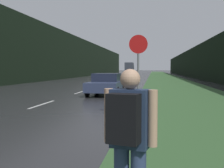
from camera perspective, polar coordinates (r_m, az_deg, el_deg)
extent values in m
cube|color=#33562D|center=(38.86, 11.47, 0.62)|extent=(6.00, 240.00, 0.02)
cube|color=silver|center=(13.58, -13.98, -4.02)|extent=(0.12, 3.00, 0.01)
cube|color=silver|center=(20.20, -6.42, -1.63)|extent=(0.12, 3.00, 0.01)
cube|color=black|center=(51.18, -9.21, 5.60)|extent=(2.00, 140.00, 7.82)
cube|color=black|center=(49.45, 17.84, 4.25)|extent=(2.00, 140.00, 5.53)
cylinder|color=slate|center=(9.68, 5.33, -0.30)|extent=(0.07, 0.07, 2.19)
cylinder|color=#B71414|center=(9.70, 5.37, 8.06)|extent=(0.64, 0.02, 0.64)
cube|color=navy|center=(2.95, 3.68, -6.98)|extent=(0.43, 0.31, 0.61)
sphere|color=tan|center=(2.91, 3.71, 1.01)|extent=(0.21, 0.21, 0.21)
cylinder|color=tan|center=(3.03, -0.69, -6.38)|extent=(0.09, 0.09, 0.58)
cylinder|color=tan|center=(2.88, 8.30, -6.91)|extent=(0.09, 0.09, 0.58)
cube|color=black|center=(2.76, 2.35, -7.04)|extent=(0.35, 0.25, 0.49)
cube|color=#2D3856|center=(18.15, -1.21, -0.37)|extent=(1.90, 4.78, 0.57)
cube|color=#1B2134|center=(18.36, -1.08, 1.37)|extent=(1.61, 2.15, 0.52)
cylinder|color=black|center=(16.58, 1.02, -1.60)|extent=(0.20, 0.61, 0.61)
cylinder|color=black|center=(16.90, -5.05, -1.52)|extent=(0.20, 0.61, 0.61)
cylinder|color=black|center=(19.51, 2.13, -0.89)|extent=(0.20, 0.61, 0.61)
cylinder|color=black|center=(19.79, -3.07, -0.83)|extent=(0.20, 0.61, 0.61)
cube|color=black|center=(90.75, 3.76, 3.06)|extent=(2.22, 2.59, 2.35)
cube|color=#333842|center=(86.49, 3.53, 3.32)|extent=(2.34, 5.97, 3.13)
cylinder|color=black|center=(90.60, 3.04, 2.35)|extent=(0.28, 0.90, 0.90)
cylinder|color=black|center=(90.42, 4.44, 2.35)|extent=(0.28, 0.90, 0.90)
cylinder|color=black|center=(85.11, 2.70, 2.30)|extent=(0.28, 0.90, 0.90)
cylinder|color=black|center=(84.92, 4.19, 2.30)|extent=(0.28, 0.90, 0.90)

